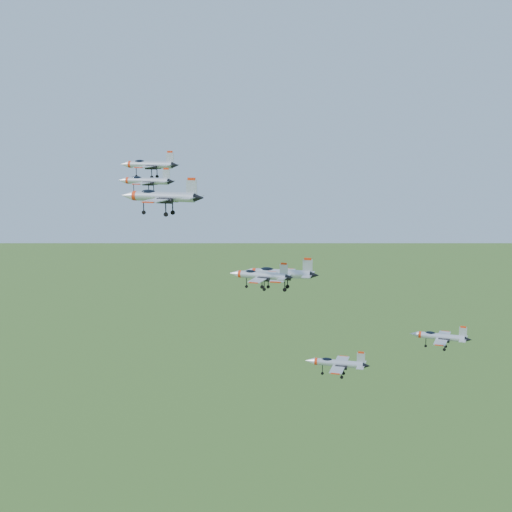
# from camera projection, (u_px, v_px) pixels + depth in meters

# --- Properties ---
(jet_lead) EXTENTS (12.24, 10.23, 3.27)m
(jet_lead) POSITION_uv_depth(u_px,v_px,m) (149.00, 165.00, 133.37)
(jet_lead) COLOR silver
(jet_left_high) EXTENTS (10.68, 8.91, 2.86)m
(jet_left_high) POSITION_uv_depth(u_px,v_px,m) (146.00, 181.00, 121.31)
(jet_left_high) COLOR silver
(jet_right_high) EXTENTS (13.74, 11.46, 3.67)m
(jet_right_high) POSITION_uv_depth(u_px,v_px,m) (161.00, 196.00, 107.03)
(jet_right_high) COLOR silver
(jet_left_low) EXTENTS (14.02, 11.58, 3.75)m
(jet_left_low) POSITION_uv_depth(u_px,v_px,m) (279.00, 273.00, 124.72)
(jet_left_low) COLOR silver
(jet_right_low) EXTENTS (10.87, 9.10, 2.91)m
(jet_right_low) POSITION_uv_depth(u_px,v_px,m) (260.00, 275.00, 113.82)
(jet_right_low) COLOR silver
(jet_trail) EXTENTS (11.30, 9.37, 3.02)m
(jet_trail) POSITION_uv_depth(u_px,v_px,m) (337.00, 363.00, 121.72)
(jet_trail) COLOR silver
(jet_extra) EXTENTS (10.79, 9.07, 2.90)m
(jet_extra) POSITION_uv_depth(u_px,v_px,m) (440.00, 336.00, 125.79)
(jet_extra) COLOR silver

